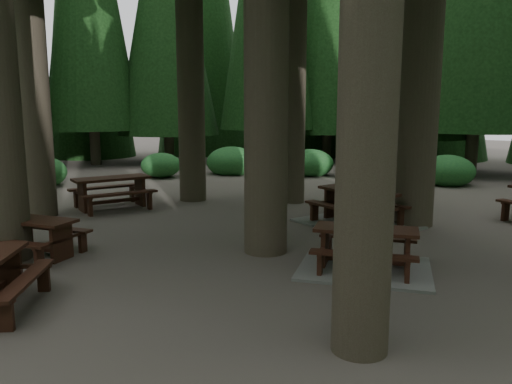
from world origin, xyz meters
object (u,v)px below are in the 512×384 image
Objects in this scene: picnic_table_e at (32,232)px; picnic_table_c at (357,212)px; picnic_table_b at (112,188)px; picnic_table_a at (365,256)px.

picnic_table_c is at bearing 41.94° from picnic_table_e.
picnic_table_b reaches higher than picnic_table_c.
picnic_table_b is 0.80× the size of picnic_table_c.
picnic_table_a is 8.05m from picnic_table_b.
picnic_table_a is 0.88× the size of picnic_table_c.
picnic_table_e is (2.54, -3.86, -0.10)m from picnic_table_b.
picnic_table_a is 1.36× the size of picnic_table_e.
picnic_table_c is at bearing -50.97° from picnic_table_b.
picnic_table_b is at bearing 108.06° from picnic_table_e.
picnic_table_e is at bearing -126.36° from picnic_table_b.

